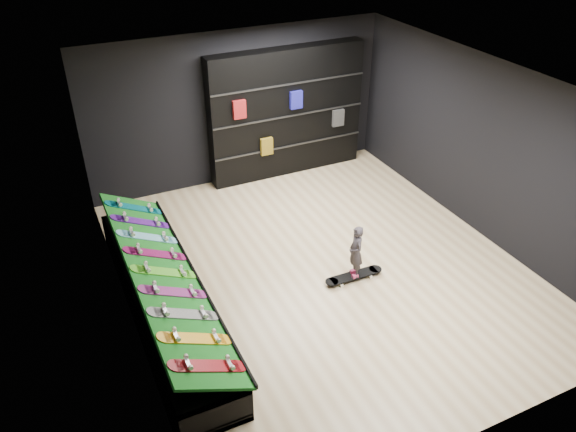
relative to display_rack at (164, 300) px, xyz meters
name	(u,v)px	position (x,y,z in m)	size (l,w,h in m)	color
floor	(321,268)	(2.55, 0.00, -0.25)	(6.00, 7.00, 0.01)	beige
ceiling	(328,87)	(2.55, 0.00, 2.75)	(6.00, 7.00, 0.01)	white
wall_back	(239,107)	(2.55, 3.50, 1.25)	(6.00, 0.02, 3.00)	black
wall_front	(494,340)	(2.55, -3.50, 1.25)	(6.00, 0.02, 3.00)	black
wall_left	(118,235)	(-0.45, 0.00, 1.25)	(0.02, 7.00, 3.00)	black
wall_right	(483,148)	(5.55, 0.00, 1.25)	(0.02, 7.00, 3.00)	black
display_rack	(164,300)	(0.00, 0.00, 0.00)	(0.90, 4.50, 0.50)	black
turf_ramp	(163,274)	(0.05, 0.00, 0.46)	(1.00, 4.50, 0.04)	#0D5612
back_shelving	(286,113)	(3.50, 3.32, 1.04)	(3.23, 0.38, 2.59)	black
floor_skateboard	(354,277)	(2.86, -0.48, -0.21)	(0.98, 0.22, 0.09)	black
child	(355,261)	(2.86, -0.48, 0.10)	(0.20, 0.14, 0.52)	black
display_board_0	(208,366)	(0.06, -1.90, 0.49)	(0.98, 0.22, 0.09)	red
display_board_1	(195,338)	(0.06, -1.42, 0.49)	(0.98, 0.22, 0.09)	yellow
display_board_2	(184,314)	(0.06, -0.95, 0.49)	(0.98, 0.22, 0.09)	black
display_board_3	(173,292)	(0.06, -0.48, 0.49)	(0.98, 0.22, 0.09)	#2626BF
display_board_4	(164,272)	(0.06, 0.00, 0.49)	(0.98, 0.22, 0.09)	green
display_board_5	(156,253)	(0.06, 0.48, 0.49)	(0.98, 0.22, 0.09)	#E5198C
display_board_6	(148,237)	(0.06, 0.95, 0.49)	(0.98, 0.22, 0.09)	#0CB2E5
display_board_7	(141,222)	(0.06, 1.42, 0.49)	(0.98, 0.22, 0.09)	purple
display_board_8	(134,207)	(0.06, 1.90, 0.49)	(0.98, 0.22, 0.09)	#0C8C99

